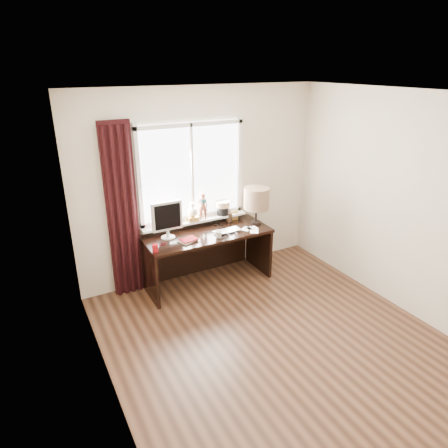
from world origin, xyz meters
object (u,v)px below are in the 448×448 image
desk (204,246)px  monitor (167,218)px  mug (219,234)px  table_lamp (256,199)px  laptop (227,231)px  red_cup (155,248)px

desk → monitor: 0.74m
mug → desk: mug is taller
mug → desk: bearing=100.7°
table_lamp → monitor: bearing=174.9°
laptop → desk: bearing=138.7°
red_cup → laptop: bearing=6.1°
laptop → red_cup: (-1.05, -0.11, 0.03)m
monitor → table_lamp: bearing=-5.1°
desk → red_cup: bearing=-158.4°
desk → table_lamp: (0.75, -0.12, 0.61)m
mug → monitor: bearing=152.3°
red_cup → table_lamp: size_ratio=0.18×
table_lamp → mug: bearing=-164.5°
red_cup → desk: 0.91m
monitor → desk: bearing=1.0°
laptop → mug: size_ratio=3.64×
laptop → mug: (-0.19, -0.11, 0.04)m
desk → table_lamp: table_lamp is taller
red_cup → table_lamp: bearing=7.2°
red_cup → monitor: bearing=47.6°
mug → table_lamp: (0.69, 0.19, 0.31)m
mug → table_lamp: 0.78m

